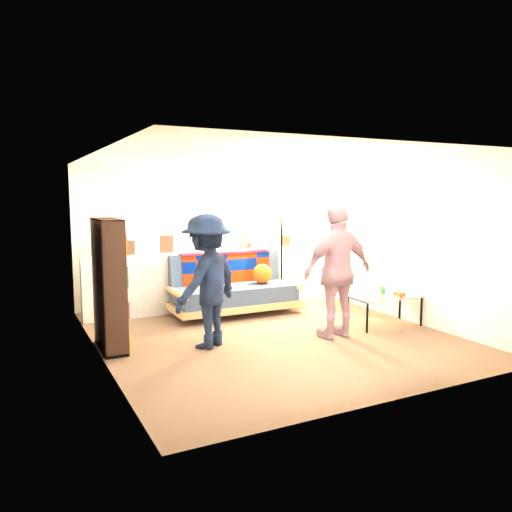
{
  "coord_description": "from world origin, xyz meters",
  "views": [
    {
      "loc": [
        -3.2,
        -5.92,
        1.93
      ],
      "look_at": [
        0.0,
        0.4,
        1.05
      ],
      "focal_mm": 35.0,
      "sensor_mm": 36.0,
      "label": 1
    }
  ],
  "objects_px": {
    "futon_sofa": "(233,288)",
    "person_left": "(207,281)",
    "coffee_table": "(385,297)",
    "bookshelf": "(109,289)",
    "floor_lamp": "(282,240)",
    "person_right": "(338,271)"
  },
  "relations": [
    {
      "from": "floor_lamp",
      "to": "person_left",
      "type": "bearing_deg",
      "value": -141.43
    },
    {
      "from": "person_left",
      "to": "coffee_table",
      "type": "bearing_deg",
      "value": 143.58
    },
    {
      "from": "bookshelf",
      "to": "person_right",
      "type": "distance_m",
      "value": 2.97
    },
    {
      "from": "coffee_table",
      "to": "floor_lamp",
      "type": "height_order",
      "value": "floor_lamp"
    },
    {
      "from": "person_right",
      "to": "bookshelf",
      "type": "bearing_deg",
      "value": -19.22
    },
    {
      "from": "futon_sofa",
      "to": "person_left",
      "type": "xyz_separation_m",
      "value": [
        -1.03,
        -1.49,
        0.44
      ]
    },
    {
      "from": "coffee_table",
      "to": "person_right",
      "type": "relative_size",
      "value": 0.61
    },
    {
      "from": "futon_sofa",
      "to": "coffee_table",
      "type": "xyz_separation_m",
      "value": [
        1.68,
        -1.71,
        0.01
      ]
    },
    {
      "from": "futon_sofa",
      "to": "person_left",
      "type": "relative_size",
      "value": 1.21
    },
    {
      "from": "person_right",
      "to": "person_left",
      "type": "bearing_deg",
      "value": -15.78
    },
    {
      "from": "floor_lamp",
      "to": "person_right",
      "type": "bearing_deg",
      "value": -97.71
    },
    {
      "from": "futon_sofa",
      "to": "person_left",
      "type": "distance_m",
      "value": 1.86
    },
    {
      "from": "person_right",
      "to": "futon_sofa",
      "type": "bearing_deg",
      "value": -72.73
    },
    {
      "from": "person_left",
      "to": "floor_lamp",
      "type": "bearing_deg",
      "value": -173.18
    },
    {
      "from": "person_left",
      "to": "bookshelf",
      "type": "bearing_deg",
      "value": -53.34
    },
    {
      "from": "coffee_table",
      "to": "floor_lamp",
      "type": "distance_m",
      "value": 2.08
    },
    {
      "from": "floor_lamp",
      "to": "person_left",
      "type": "height_order",
      "value": "person_left"
    },
    {
      "from": "bookshelf",
      "to": "person_right",
      "type": "height_order",
      "value": "person_right"
    },
    {
      "from": "futon_sofa",
      "to": "floor_lamp",
      "type": "xyz_separation_m",
      "value": [
        0.95,
        0.09,
        0.74
      ]
    },
    {
      "from": "futon_sofa",
      "to": "floor_lamp",
      "type": "relative_size",
      "value": 1.26
    },
    {
      "from": "floor_lamp",
      "to": "person_left",
      "type": "relative_size",
      "value": 0.96
    },
    {
      "from": "floor_lamp",
      "to": "person_left",
      "type": "distance_m",
      "value": 2.55
    }
  ]
}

